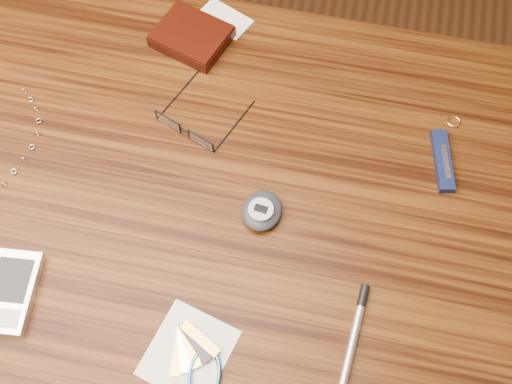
{
  "coord_description": "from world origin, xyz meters",
  "views": [
    {
      "loc": [
        0.11,
        -0.37,
        1.54
      ],
      "look_at": [
        0.03,
        0.01,
        0.76
      ],
      "focal_mm": 45.0,
      "sensor_mm": 36.0,
      "label": 1
    }
  ],
  "objects_px": {
    "eyeglasses": "(187,128)",
    "pocket_knife": "(442,161)",
    "desk": "(235,228)",
    "silver_pen": "(356,328)",
    "notepad_keys": "(197,363)",
    "wallet_and_card": "(192,36)",
    "pedometer": "(262,211)",
    "pda_phone": "(11,292)"
  },
  "relations": [
    {
      "from": "desk",
      "to": "wallet_and_card",
      "type": "bearing_deg",
      "value": 115.84
    },
    {
      "from": "eyeglasses",
      "to": "silver_pen",
      "type": "xyz_separation_m",
      "value": [
        0.28,
        -0.23,
        -0.0
      ]
    },
    {
      "from": "pda_phone",
      "to": "notepad_keys",
      "type": "distance_m",
      "value": 0.26
    },
    {
      "from": "wallet_and_card",
      "to": "silver_pen",
      "type": "xyz_separation_m",
      "value": [
        0.32,
        -0.4,
        -0.01
      ]
    },
    {
      "from": "eyeglasses",
      "to": "pocket_knife",
      "type": "xyz_separation_m",
      "value": [
        0.36,
        0.03,
        -0.0
      ]
    },
    {
      "from": "wallet_and_card",
      "to": "eyeglasses",
      "type": "bearing_deg",
      "value": -77.73
    },
    {
      "from": "eyeglasses",
      "to": "pedometer",
      "type": "height_order",
      "value": "pedometer"
    },
    {
      "from": "wallet_and_card",
      "to": "notepad_keys",
      "type": "distance_m",
      "value": 0.5
    },
    {
      "from": "pedometer",
      "to": "pocket_knife",
      "type": "xyz_separation_m",
      "value": [
        0.23,
        0.13,
        -0.0
      ]
    },
    {
      "from": "pocket_knife",
      "to": "desk",
      "type": "bearing_deg",
      "value": -157.08
    },
    {
      "from": "desk",
      "to": "wallet_and_card",
      "type": "height_order",
      "value": "wallet_and_card"
    },
    {
      "from": "notepad_keys",
      "to": "pda_phone",
      "type": "bearing_deg",
      "value": 172.12
    },
    {
      "from": "desk",
      "to": "silver_pen",
      "type": "relative_size",
      "value": 7.38
    },
    {
      "from": "pda_phone",
      "to": "pocket_knife",
      "type": "bearing_deg",
      "value": 30.78
    },
    {
      "from": "notepad_keys",
      "to": "pocket_knife",
      "type": "distance_m",
      "value": 0.44
    },
    {
      "from": "desk",
      "to": "silver_pen",
      "type": "distance_m",
      "value": 0.26
    },
    {
      "from": "wallet_and_card",
      "to": "silver_pen",
      "type": "distance_m",
      "value": 0.51
    },
    {
      "from": "silver_pen",
      "to": "desk",
      "type": "bearing_deg",
      "value": 143.0
    },
    {
      "from": "eyeglasses",
      "to": "pda_phone",
      "type": "relative_size",
      "value": 1.19
    },
    {
      "from": "wallet_and_card",
      "to": "eyeglasses",
      "type": "relative_size",
      "value": 1.12
    },
    {
      "from": "eyeglasses",
      "to": "silver_pen",
      "type": "relative_size",
      "value": 1.01
    },
    {
      "from": "pedometer",
      "to": "notepad_keys",
      "type": "height_order",
      "value": "pedometer"
    },
    {
      "from": "pocket_knife",
      "to": "eyeglasses",
      "type": "bearing_deg",
      "value": -175.74
    },
    {
      "from": "pda_phone",
      "to": "pedometer",
      "type": "xyz_separation_m",
      "value": [
        0.29,
        0.18,
        0.0
      ]
    },
    {
      "from": "eyeglasses",
      "to": "pedometer",
      "type": "relative_size",
      "value": 2.02
    },
    {
      "from": "desk",
      "to": "pedometer",
      "type": "distance_m",
      "value": 0.12
    },
    {
      "from": "notepad_keys",
      "to": "pocket_knife",
      "type": "bearing_deg",
      "value": 52.21
    },
    {
      "from": "desk",
      "to": "wallet_and_card",
      "type": "xyz_separation_m",
      "value": [
        -0.12,
        0.25,
        0.11
      ]
    },
    {
      "from": "notepad_keys",
      "to": "silver_pen",
      "type": "height_order",
      "value": "same"
    },
    {
      "from": "pedometer",
      "to": "pocket_knife",
      "type": "distance_m",
      "value": 0.27
    },
    {
      "from": "silver_pen",
      "to": "notepad_keys",
      "type": "bearing_deg",
      "value": -155.43
    },
    {
      "from": "pda_phone",
      "to": "pocket_knife",
      "type": "relative_size",
      "value": 1.15
    },
    {
      "from": "pedometer",
      "to": "silver_pen",
      "type": "relative_size",
      "value": 0.5
    },
    {
      "from": "desk",
      "to": "pedometer",
      "type": "xyz_separation_m",
      "value": [
        0.04,
        -0.02,
        0.11
      ]
    },
    {
      "from": "pda_phone",
      "to": "notepad_keys",
      "type": "relative_size",
      "value": 0.92
    },
    {
      "from": "desk",
      "to": "notepad_keys",
      "type": "relative_size",
      "value": 8.02
    },
    {
      "from": "wallet_and_card",
      "to": "pocket_knife",
      "type": "relative_size",
      "value": 1.53
    },
    {
      "from": "pedometer",
      "to": "eyeglasses",
      "type": "bearing_deg",
      "value": 141.45
    },
    {
      "from": "pocket_knife",
      "to": "silver_pen",
      "type": "height_order",
      "value": "pocket_knife"
    },
    {
      "from": "pocket_knife",
      "to": "silver_pen",
      "type": "bearing_deg",
      "value": -107.98
    },
    {
      "from": "desk",
      "to": "pocket_knife",
      "type": "xyz_separation_m",
      "value": [
        0.28,
        0.12,
        0.11
      ]
    },
    {
      "from": "desk",
      "to": "silver_pen",
      "type": "xyz_separation_m",
      "value": [
        0.19,
        -0.14,
        0.11
      ]
    }
  ]
}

